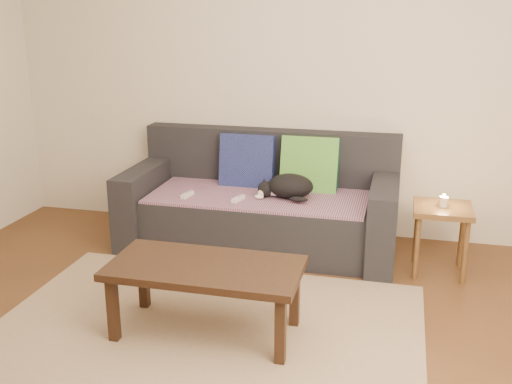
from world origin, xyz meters
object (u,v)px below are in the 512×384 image
at_px(wii_remote_b, 238,199).
at_px(side_table, 442,218).
at_px(wii_remote_a, 187,195).
at_px(coffee_table, 205,274).
at_px(sofa, 261,207).
at_px(cat, 288,187).

distance_m(wii_remote_b, side_table, 1.47).
height_order(wii_remote_a, coffee_table, wii_remote_a).
relative_size(wii_remote_a, side_table, 0.30).
relative_size(sofa, side_table, 4.22).
xyz_separation_m(wii_remote_a, coffee_table, (0.53, -1.16, -0.08)).
bearing_deg(wii_remote_a, wii_remote_b, -81.14).
distance_m(wii_remote_a, coffee_table, 1.28).
height_order(wii_remote_b, coffee_table, wii_remote_b).
bearing_deg(side_table, wii_remote_b, -178.15).
relative_size(wii_remote_b, side_table, 0.30).
xyz_separation_m(sofa, cat, (0.23, -0.11, 0.22)).
xyz_separation_m(cat, side_table, (1.12, -0.12, -0.12)).
bearing_deg(coffee_table, cat, 80.73).
height_order(wii_remote_a, wii_remote_b, same).
bearing_deg(cat, coffee_table, -75.04).
height_order(sofa, cat, sofa).
bearing_deg(wii_remote_b, sofa, -7.35).
bearing_deg(wii_remote_b, side_table, -73.12).
bearing_deg(coffee_table, wii_remote_a, 114.60).
xyz_separation_m(wii_remote_b, coffee_table, (0.13, -1.16, -0.08)).
bearing_deg(sofa, wii_remote_a, -152.58).
bearing_deg(side_table, cat, 173.88).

